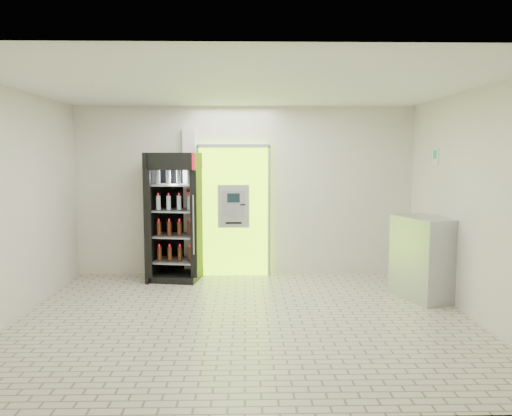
{
  "coord_description": "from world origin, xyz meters",
  "views": [
    {
      "loc": [
        0.01,
        -6.38,
        2.15
      ],
      "look_at": [
        0.17,
        1.2,
        1.34
      ],
      "focal_mm": 35.0,
      "sensor_mm": 36.0,
      "label": 1
    }
  ],
  "objects": [
    {
      "name": "beverage_cooler",
      "position": [
        -1.2,
        2.14,
        1.05
      ],
      "size": [
        0.92,
        0.87,
        2.18
      ],
      "rotation": [
        0.0,
        0.0,
        -0.16
      ],
      "color": "black",
      "rests_on": "ground"
    },
    {
      "name": "exit_sign",
      "position": [
        2.99,
        1.4,
        2.12
      ],
      "size": [
        0.02,
        0.22,
        0.26
      ],
      "color": "white",
      "rests_on": "room_shell"
    },
    {
      "name": "pillar",
      "position": [
        -0.98,
        2.45,
        1.3
      ],
      "size": [
        0.22,
        0.11,
        2.6
      ],
      "color": "silver",
      "rests_on": "ground"
    },
    {
      "name": "ground",
      "position": [
        0.0,
        0.0,
        0.0
      ],
      "size": [
        6.0,
        6.0,
        0.0
      ],
      "primitive_type": "plane",
      "color": "beige",
      "rests_on": "ground"
    },
    {
      "name": "room_shell",
      "position": [
        0.0,
        0.0,
        1.84
      ],
      "size": [
        6.0,
        6.0,
        6.0
      ],
      "color": "silver",
      "rests_on": "ground"
    },
    {
      "name": "atm_assembly",
      "position": [
        -0.2,
        2.41,
        1.17
      ],
      "size": [
        1.3,
        0.24,
        2.33
      ],
      "color": "#A0FF08",
      "rests_on": "ground"
    },
    {
      "name": "steel_cabinet",
      "position": [
        2.68,
        0.87,
        0.62
      ],
      "size": [
        0.9,
        1.07,
        1.23
      ],
      "rotation": [
        0.0,
        0.0,
        0.33
      ],
      "color": "#A7AAAF",
      "rests_on": "ground"
    }
  ]
}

